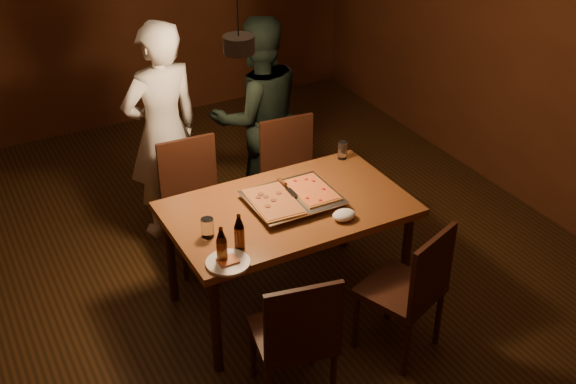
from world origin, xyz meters
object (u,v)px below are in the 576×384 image
dining_table (288,216)px  chair_far_left (193,191)px  chair_near_right (414,282)px  chair_far_right (292,167)px  diner_white (163,132)px  diner_dark (258,117)px  chair_near_left (297,330)px  pendant_lamp (239,43)px  beer_bottle_a (222,246)px  plate_slice (228,262)px  pizza_tray (293,200)px  beer_bottle_b (239,232)px

dining_table → chair_far_left: chair_far_left is taller
chair_near_right → chair_far_right: bearing=68.2°
diner_white → diner_dark: 0.76m
chair_near_left → diner_white: size_ratio=0.30×
dining_table → chair_far_right: size_ratio=3.09×
chair_near_left → chair_near_right: bearing=14.0°
pendant_lamp → chair_near_left: bearing=-100.5°
chair_far_left → chair_near_right: same height
chair_far_right → beer_bottle_a: bearing=51.7°
beer_bottle_a → plate_slice: (0.02, -0.02, -0.11)m
beer_bottle_a → chair_far_left: bearing=76.7°
chair_near_left → plate_slice: size_ratio=1.99×
chair_near_left → beer_bottle_a: (-0.21, 0.47, 0.33)m
chair_far_left → chair_near_left: size_ratio=0.98×
chair_far_right → chair_near_right: bearing=93.7°
chair_near_right → pizza_tray: size_ratio=0.98×
chair_far_left → beer_bottle_a: beer_bottle_a is taller
chair_far_right → plate_slice: chair_far_right is taller
chair_far_left → diner_white: bearing=-80.0°
diner_white → pendant_lamp: size_ratio=1.51×
dining_table → beer_bottle_a: bearing=-149.7°
plate_slice → diner_dark: 1.83m
chair_far_left → diner_dark: size_ratio=0.31×
beer_bottle_b → pendant_lamp: bearing=62.2°
pizza_tray → beer_bottle_b: beer_bottle_b is taller
chair_far_left → chair_near_right: 1.73m
chair_far_right → pendant_lamp: 1.47m
chair_near_right → beer_bottle_b: 1.06m
plate_slice → pendant_lamp: size_ratio=0.22×
plate_slice → pendant_lamp: (0.39, 0.61, 1.00)m
pendant_lamp → beer_bottle_b: bearing=-117.8°
chair_far_left → beer_bottle_b: 1.12m
plate_slice → chair_far_right: bearing=48.1°
dining_table → beer_bottle_a: size_ratio=6.53×
chair_far_right → pizza_tray: chair_far_right is taller
chair_near_right → pizza_tray: (-0.37, 0.79, 0.24)m
beer_bottle_a → chair_near_left: bearing=-65.3°
beer_bottle_a → chair_far_right: bearing=46.8°
diner_dark → pendant_lamp: (-0.57, -0.95, 0.97)m
pizza_tray → diner_white: (-0.42, 1.19, 0.05)m
chair_far_right → pendant_lamp: bearing=44.4°
plate_slice → diner_white: size_ratio=0.15×
beer_bottle_b → diner_dark: 1.68m
diner_white → dining_table: bearing=97.5°
chair_near_right → plate_slice: bearing=137.2°
diner_white → chair_near_left: bearing=79.8°
chair_near_left → diner_white: (0.00, 2.01, 0.29)m
chair_far_left → pendant_lamp: bearing=107.5°
diner_dark → pendant_lamp: pendant_lamp is taller
chair_near_right → beer_bottle_b: bearing=129.2°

